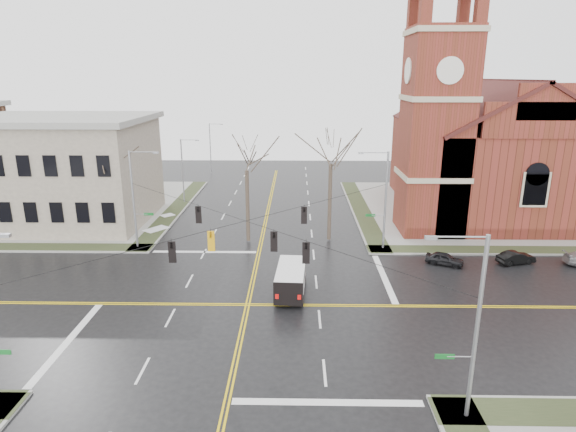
{
  "coord_description": "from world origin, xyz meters",
  "views": [
    {
      "loc": [
        3.41,
        -30.8,
        15.59
      ],
      "look_at": [
        2.75,
        6.0,
        4.8
      ],
      "focal_mm": 30.0,
      "sensor_mm": 36.0,
      "label": 1
    }
  ],
  "objects_px": {
    "parked_car_b": "(516,258)",
    "tree_ne": "(331,159)",
    "church": "(483,140)",
    "parked_car_a": "(445,259)",
    "streetlight_north_a": "(184,168)",
    "signal_pole_nw": "(135,197)",
    "streetlight_north_b": "(211,146)",
    "tree_nw_far": "(113,164)",
    "signal_pole_se": "(473,324)",
    "cargo_van": "(291,277)",
    "signal_pole_ne": "(384,198)",
    "tree_nw_near": "(247,166)"
  },
  "relations": [
    {
      "from": "parked_car_a",
      "to": "tree_nw_far",
      "type": "bearing_deg",
      "value": 102.96
    },
    {
      "from": "parked_car_a",
      "to": "tree_ne",
      "type": "bearing_deg",
      "value": 82.04
    },
    {
      "from": "signal_pole_se",
      "to": "tree_nw_far",
      "type": "xyz_separation_m",
      "value": [
        -25.4,
        25.66,
        2.58
      ]
    },
    {
      "from": "signal_pole_se",
      "to": "parked_car_a",
      "type": "relative_size",
      "value": 2.87
    },
    {
      "from": "tree_nw_far",
      "to": "streetlight_north_b",
      "type": "bearing_deg",
      "value": 84.22
    },
    {
      "from": "streetlight_north_b",
      "to": "parked_car_b",
      "type": "xyz_separation_m",
      "value": [
        32.98,
        -39.85,
        -3.93
      ]
    },
    {
      "from": "parked_car_a",
      "to": "streetlight_north_b",
      "type": "bearing_deg",
      "value": 58.52
    },
    {
      "from": "signal_pole_se",
      "to": "tree_ne",
      "type": "relative_size",
      "value": 0.81
    },
    {
      "from": "signal_pole_ne",
      "to": "cargo_van",
      "type": "distance_m",
      "value": 13.04
    },
    {
      "from": "streetlight_north_b",
      "to": "cargo_van",
      "type": "xyz_separation_m",
      "value": [
        13.7,
        -45.85,
        -3.27
      ]
    },
    {
      "from": "streetlight_north_b",
      "to": "tree_ne",
      "type": "distance_m",
      "value": 38.39
    },
    {
      "from": "parked_car_b",
      "to": "parked_car_a",
      "type": "bearing_deg",
      "value": 76.83
    },
    {
      "from": "streetlight_north_a",
      "to": "tree_nw_near",
      "type": "relative_size",
      "value": 0.77
    },
    {
      "from": "tree_ne",
      "to": "signal_pole_nw",
      "type": "bearing_deg",
      "value": -172.34
    },
    {
      "from": "signal_pole_se",
      "to": "tree_ne",
      "type": "bearing_deg",
      "value": 100.48
    },
    {
      "from": "parked_car_b",
      "to": "cargo_van",
      "type": "bearing_deg",
      "value": 90.81
    },
    {
      "from": "parked_car_a",
      "to": "streetlight_north_a",
      "type": "bearing_deg",
      "value": 77.81
    },
    {
      "from": "signal_pole_nw",
      "to": "church",
      "type": "bearing_deg",
      "value": 20.21
    },
    {
      "from": "signal_pole_nw",
      "to": "parked_car_a",
      "type": "distance_m",
      "value": 28.03
    },
    {
      "from": "signal_pole_ne",
      "to": "parked_car_b",
      "type": "height_order",
      "value": "signal_pole_ne"
    },
    {
      "from": "signal_pole_se",
      "to": "cargo_van",
      "type": "xyz_separation_m",
      "value": [
        -8.28,
        13.65,
        -3.75
      ]
    },
    {
      "from": "signal_pole_ne",
      "to": "parked_car_b",
      "type": "distance_m",
      "value": 12.32
    },
    {
      "from": "streetlight_north_b",
      "to": "signal_pole_se",
      "type": "bearing_deg",
      "value": -69.73
    },
    {
      "from": "parked_car_b",
      "to": "tree_nw_near",
      "type": "height_order",
      "value": "tree_nw_near"
    },
    {
      "from": "streetlight_north_a",
      "to": "tree_nw_far",
      "type": "bearing_deg",
      "value": -103.89
    },
    {
      "from": "signal_pole_se",
      "to": "tree_nw_near",
      "type": "height_order",
      "value": "tree_nw_near"
    },
    {
      "from": "tree_nw_far",
      "to": "tree_nw_near",
      "type": "relative_size",
      "value": 1.0
    },
    {
      "from": "streetlight_north_b",
      "to": "parked_car_b",
      "type": "relative_size",
      "value": 2.43
    },
    {
      "from": "cargo_van",
      "to": "parked_car_b",
      "type": "height_order",
      "value": "cargo_van"
    },
    {
      "from": "tree_nw_far",
      "to": "church",
      "type": "bearing_deg",
      "value": 15.3
    },
    {
      "from": "church",
      "to": "tree_nw_near",
      "type": "relative_size",
      "value": 2.66
    },
    {
      "from": "signal_pole_ne",
      "to": "tree_ne",
      "type": "distance_m",
      "value": 6.15
    },
    {
      "from": "signal_pole_ne",
      "to": "tree_nw_near",
      "type": "relative_size",
      "value": 0.87
    },
    {
      "from": "parked_car_b",
      "to": "tree_nw_far",
      "type": "bearing_deg",
      "value": 64.16
    },
    {
      "from": "streetlight_north_b",
      "to": "tree_nw_near",
      "type": "bearing_deg",
      "value": -74.81
    },
    {
      "from": "signal_pole_ne",
      "to": "parked_car_a",
      "type": "bearing_deg",
      "value": -37.77
    },
    {
      "from": "church",
      "to": "signal_pole_ne",
      "type": "distance_m",
      "value": 19.22
    },
    {
      "from": "streetlight_north_b",
      "to": "tree_ne",
      "type": "bearing_deg",
      "value": -63.12
    },
    {
      "from": "signal_pole_nw",
      "to": "tree_ne",
      "type": "height_order",
      "value": "tree_ne"
    },
    {
      "from": "streetlight_north_a",
      "to": "parked_car_b",
      "type": "relative_size",
      "value": 2.43
    },
    {
      "from": "streetlight_north_b",
      "to": "tree_nw_far",
      "type": "relative_size",
      "value": 0.77
    },
    {
      "from": "parked_car_a",
      "to": "tree_nw_far",
      "type": "height_order",
      "value": "tree_nw_far"
    },
    {
      "from": "streetlight_north_a",
      "to": "parked_car_b",
      "type": "xyz_separation_m",
      "value": [
        32.98,
        -19.85,
        -3.93
      ]
    },
    {
      "from": "church",
      "to": "streetlight_north_b",
      "type": "height_order",
      "value": "church"
    },
    {
      "from": "tree_nw_far",
      "to": "tree_nw_near",
      "type": "height_order",
      "value": "tree_nw_far"
    },
    {
      "from": "church",
      "to": "parked_car_a",
      "type": "distance_m",
      "value": 20.64
    },
    {
      "from": "church",
      "to": "signal_pole_se",
      "type": "relative_size",
      "value": 3.06
    },
    {
      "from": "signal_pole_nw",
      "to": "parked_car_b",
      "type": "relative_size",
      "value": 2.73
    },
    {
      "from": "parked_car_b",
      "to": "tree_ne",
      "type": "height_order",
      "value": "tree_ne"
    },
    {
      "from": "signal_pole_se",
      "to": "cargo_van",
      "type": "relative_size",
      "value": 1.66
    }
  ]
}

